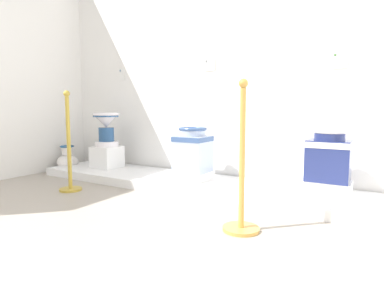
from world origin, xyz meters
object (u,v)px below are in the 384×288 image
at_px(antique_toilet_rightmost, 106,125).
at_px(info_placard_second, 210,65).
at_px(decorative_vase_spare, 68,160).
at_px(antique_toilet_central_ornate, 193,149).
at_px(plinth_block_leftmost, 327,188).
at_px(plinth_block_rightmost, 107,157).
at_px(plinth_block_central_ornate, 193,175).
at_px(info_placard_first, 122,74).
at_px(stanchion_post_near_right, 242,186).
at_px(info_placard_third, 340,60).
at_px(stanchion_post_near_left, 69,158).
at_px(antique_toilet_leftmost, 329,155).

distance_m(antique_toilet_rightmost, info_placard_second, 1.53).
bearing_deg(decorative_vase_spare, antique_toilet_central_ornate, 1.94).
bearing_deg(plinth_block_leftmost, antique_toilet_rightmost, -179.58).
height_order(plinth_block_rightmost, decorative_vase_spare, plinth_block_rightmost).
xyz_separation_m(antique_toilet_rightmost, plinth_block_central_ornate, (1.31, -0.03, -0.51)).
height_order(antique_toilet_central_ornate, info_placard_first, info_placard_first).
bearing_deg(antique_toilet_central_ornate, antique_toilet_rightmost, 178.68).
height_order(plinth_block_leftmost, stanchion_post_near_right, stanchion_post_near_right).
xyz_separation_m(antique_toilet_rightmost, plinth_block_leftmost, (2.65, 0.02, -0.48)).
bearing_deg(antique_toilet_central_ornate, info_placard_first, 163.98).
height_order(info_placard_third, decorative_vase_spare, info_placard_third).
distance_m(antique_toilet_central_ornate, stanchion_post_near_left, 1.29).
distance_m(plinth_block_central_ornate, info_placard_third, 1.83).
xyz_separation_m(plinth_block_rightmost, stanchion_post_near_left, (0.27, -0.79, 0.11)).
bearing_deg(info_placard_third, antique_toilet_rightmost, -172.39).
bearing_deg(antique_toilet_leftmost, decorative_vase_spare, -177.99).
distance_m(plinth_block_rightmost, plinth_block_leftmost, 2.65).
relative_size(plinth_block_rightmost, plinth_block_central_ornate, 0.96).
bearing_deg(plinth_block_rightmost, info_placard_second, 15.26).
height_order(plinth_block_rightmost, info_placard_second, info_placard_second).
bearing_deg(decorative_vase_spare, stanchion_post_near_left, -36.58).
bearing_deg(antique_toilet_rightmost, plinth_block_leftmost, 0.42).
bearing_deg(antique_toilet_leftmost, stanchion_post_near_right, -114.72).
xyz_separation_m(info_placard_third, stanchion_post_near_left, (-2.39, -1.14, -0.96)).
bearing_deg(info_placard_first, decorative_vase_spare, -143.94).
height_order(plinth_block_rightmost, antique_toilet_central_ornate, antique_toilet_central_ornate).
bearing_deg(stanchion_post_near_right, antique_toilet_rightmost, 157.73).
bearing_deg(plinth_block_leftmost, stanchion_post_near_right, -114.72).
bearing_deg(antique_toilet_leftmost, info_placard_second, 165.94).
height_order(plinth_block_central_ornate, info_placard_first, info_placard_first).
xyz_separation_m(antique_toilet_leftmost, stanchion_post_near_right, (-0.43, -0.93, -0.14)).
relative_size(info_placard_first, info_placard_third, 1.01).
bearing_deg(info_placard_first, plinth_block_rightmost, -84.23).
relative_size(plinth_block_leftmost, antique_toilet_leftmost, 0.86).
relative_size(antique_toilet_central_ornate, stanchion_post_near_right, 0.46).
xyz_separation_m(decorative_vase_spare, stanchion_post_near_left, (0.93, -0.69, 0.20)).
relative_size(info_placard_first, info_placard_second, 1.18).
xyz_separation_m(plinth_block_central_ornate, info_placard_first, (-1.34, 0.39, 1.19)).
relative_size(antique_toilet_leftmost, stanchion_post_near_right, 0.43).
xyz_separation_m(plinth_block_rightmost, plinth_block_central_ornate, (1.31, -0.03, -0.10)).
relative_size(antique_toilet_rightmost, stanchion_post_near_right, 0.41).
xyz_separation_m(plinth_block_central_ornate, stanchion_post_near_left, (-1.04, -0.76, 0.21)).
height_order(info_placard_first, decorative_vase_spare, info_placard_first).
bearing_deg(plinth_block_leftmost, plinth_block_rightmost, -179.58).
distance_m(plinth_block_rightmost, info_placard_first, 1.15).
distance_m(antique_toilet_central_ornate, plinth_block_leftmost, 1.37).
bearing_deg(info_placard_first, plinth_block_leftmost, -7.15).
xyz_separation_m(plinth_block_rightmost, info_placard_first, (-0.04, 0.36, 1.09)).
relative_size(info_placard_second, decorative_vase_spare, 0.37).
bearing_deg(plinth_block_rightmost, info_placard_first, 95.77).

